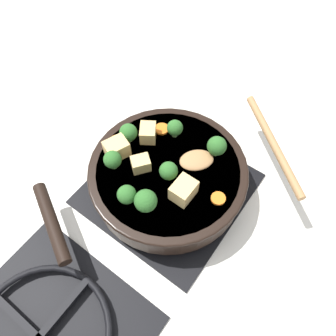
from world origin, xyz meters
TOP-DOWN VIEW (x-y plane):
  - ground_plane at (0.00, 0.00)m, footprint 2.40×2.40m
  - front_burner_grate at (0.00, 0.00)m, footprint 0.31×0.31m
  - skillet_pan at (0.00, 0.00)m, footprint 0.34×0.42m
  - wooden_spoon at (-0.10, -0.12)m, footprint 0.25×0.25m
  - tofu_cube_center_large at (-0.06, 0.03)m, footprint 0.04×0.05m
  - tofu_cube_near_handle at (0.04, 0.03)m, footprint 0.04×0.04m
  - tofu_cube_east_chunk at (0.10, 0.03)m, footprint 0.05×0.05m
  - tofu_cube_west_chunk at (0.08, -0.04)m, footprint 0.05×0.05m
  - broccoli_floret_near_spoon at (-0.01, 0.02)m, footprint 0.04×0.04m
  - broccoli_floret_center_top at (0.09, 0.06)m, footprint 0.03×0.03m
  - broccoli_floret_east_rim at (-0.06, -0.08)m, footprint 0.04×0.04m
  - broccoli_floret_west_rim at (-0.02, 0.09)m, footprint 0.04×0.04m
  - broccoli_floret_north_edge at (0.10, -0.01)m, footprint 0.04×0.04m
  - broccoli_floret_south_cluster at (0.04, -0.07)m, footprint 0.03×0.03m
  - broccoli_floret_mid_floret at (0.02, 0.10)m, footprint 0.04×0.04m
  - carrot_slice_orange_thin at (0.07, -0.07)m, footprint 0.03×0.03m
  - carrot_slice_near_center at (-0.11, 0.00)m, footprint 0.03×0.03m
  - carrot_slice_edge_slice at (0.12, 0.01)m, footprint 0.03×0.03m

SIDE VIEW (x-z plane):
  - ground_plane at x=0.00m, z-range 0.00..0.00m
  - front_burner_grate at x=0.00m, z-range 0.00..0.03m
  - skillet_pan at x=0.00m, z-range 0.03..0.09m
  - carrot_slice_orange_thin at x=0.07m, z-range 0.09..0.09m
  - carrot_slice_near_center at x=-0.11m, z-range 0.09..0.09m
  - carrot_slice_edge_slice at x=0.12m, z-range 0.09..0.09m
  - wooden_spoon at x=-0.10m, z-range 0.09..0.10m
  - tofu_cube_near_handle at x=0.04m, z-range 0.09..0.11m
  - tofu_cube_west_chunk at x=0.08m, z-range 0.09..0.12m
  - tofu_cube_east_chunk at x=0.10m, z-range 0.09..0.12m
  - tofu_cube_center_large at x=-0.06m, z-range 0.09..0.12m
  - broccoli_floret_south_cluster at x=0.04m, z-range 0.09..0.13m
  - broccoli_floret_center_top at x=0.09m, z-range 0.09..0.13m
  - broccoli_floret_mid_floret at x=0.02m, z-range 0.09..0.13m
  - broccoli_floret_near_spoon at x=-0.01m, z-range 0.09..0.13m
  - broccoli_floret_north_edge at x=0.10m, z-range 0.09..0.13m
  - broccoli_floret_east_rim at x=-0.06m, z-range 0.09..0.13m
  - broccoli_floret_west_rim at x=-0.02m, z-range 0.09..0.14m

